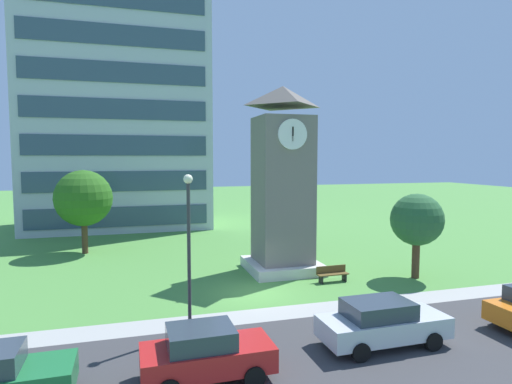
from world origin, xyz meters
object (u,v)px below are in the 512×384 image
Objects in this scene: clock_tower at (283,189)px; parked_car_red at (206,353)px; tree_by_building at (417,220)px; park_bench at (332,274)px; tree_near_tower at (83,198)px; parked_car_silver at (382,322)px; street_lamp at (189,237)px.

clock_tower is 13.85m from parked_car_red.
park_bench is at bearing 173.15° from tree_by_building.
tree_near_tower reaches higher than parked_car_red.
tree_near_tower is 20.87m from parked_car_red.
tree_by_building reaches higher than park_bench.
clock_tower is 2.34× the size of parked_car_silver.
tree_near_tower is (-5.49, 16.23, 0.15)m from street_lamp.
tree_near_tower is at bearing 108.70° from street_lamp.
parked_car_silver is (-1.85, -7.83, 0.40)m from park_bench.
parked_car_silver is at bearing 5.52° from parked_car_red.
clock_tower is 1.84× the size of tree_near_tower.
park_bench is at bearing -39.17° from tree_near_tower.
street_lamp is 17.14m from tree_near_tower.
parked_car_silver is (12.15, -19.23, -3.14)m from tree_near_tower.
street_lamp is at bearing 90.60° from parked_car_red.
parked_car_silver is at bearing -133.28° from tree_by_building.
parked_car_red is at bearing -135.01° from park_bench.
tree_near_tower is at bearing 140.83° from park_bench.
tree_near_tower is 1.27× the size of parked_car_silver.
parked_car_red is at bearing -89.40° from street_lamp.
parked_car_silver reaches higher than park_bench.
tree_by_building is 22.45m from tree_near_tower.
clock_tower is 2.72× the size of parked_car_red.
parked_car_silver is (6.62, 0.64, 0.00)m from parked_car_red.
tree_by_building is at bearing -27.67° from clock_tower.
park_bench is 8.05m from parked_car_silver.
street_lamp is 14.12m from tree_by_building.
park_bench is 0.37× the size of tree_by_building.
tree_by_building is (6.84, -3.59, -1.65)m from clock_tower.
tree_near_tower is (-12.11, 8.42, -1.00)m from clock_tower.
clock_tower is at bearing 60.12° from parked_car_red.
tree_by_building is at bearing -6.85° from park_bench.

